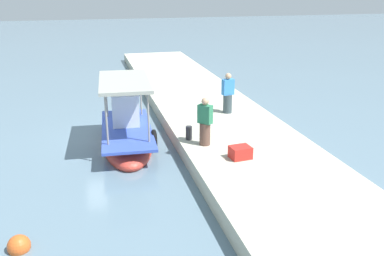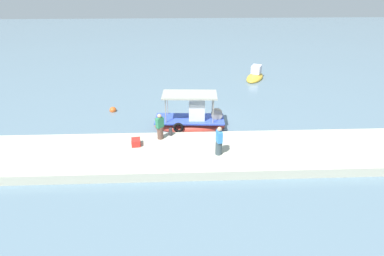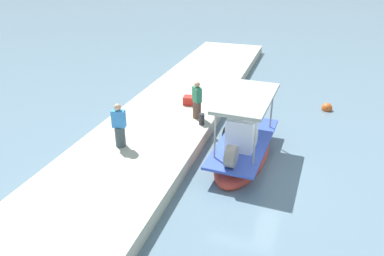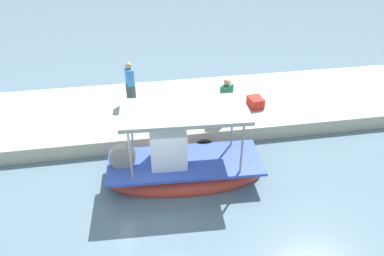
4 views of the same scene
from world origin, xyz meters
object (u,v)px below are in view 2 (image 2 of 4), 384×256
at_px(main_fishing_boat, 191,122).
at_px(marker_buoy, 113,110).
at_px(fisherman_near_bollard, 160,128).
at_px(fisherman_by_crate, 219,142).
at_px(cargo_crate, 136,142).
at_px(moored_boat_near, 255,76).
at_px(mooring_bollard, 171,132).

xyz_separation_m(main_fishing_boat, marker_buoy, (-6.22, 3.21, -0.39)).
distance_m(fisherman_near_bollard, fisherman_by_crate, 4.04).
bearing_deg(main_fishing_boat, cargo_crate, -136.46).
height_order(fisherman_by_crate, marker_buoy, fisherman_by_crate).
relative_size(main_fishing_boat, marker_buoy, 9.56).
relative_size(fisherman_near_bollard, cargo_crate, 2.60).
xyz_separation_m(main_fishing_boat, fisherman_by_crate, (1.45, -4.57, 0.87)).
distance_m(fisherman_by_crate, moored_boat_near, 16.90).
bearing_deg(fisherman_near_bollard, main_fishing_boat, 51.14).
relative_size(fisherman_by_crate, mooring_bollard, 3.52).
relative_size(cargo_crate, marker_buoy, 1.22).
bearing_deg(main_fishing_boat, fisherman_by_crate, -72.36).
bearing_deg(moored_boat_near, fisherman_near_bollard, -123.91).
relative_size(main_fishing_boat, moored_boat_near, 1.34).
xyz_separation_m(fisherman_by_crate, marker_buoy, (-7.68, 7.78, -1.25)).
distance_m(marker_buoy, moored_boat_near, 15.69).
xyz_separation_m(main_fishing_boat, moored_boat_near, (7.24, 11.27, -0.23)).
xyz_separation_m(fisherman_by_crate, moored_boat_near, (5.79, 15.84, -1.10)).
distance_m(fisherman_by_crate, cargo_crate, 5.15).
height_order(fisherman_near_bollard, moored_boat_near, fisherman_near_bollard).
bearing_deg(moored_boat_near, cargo_crate, -126.34).
height_order(main_fishing_boat, moored_boat_near, main_fishing_boat).
bearing_deg(mooring_bollard, main_fishing_boat, 56.55).
distance_m(fisherman_by_crate, marker_buoy, 11.00).
bearing_deg(cargo_crate, marker_buoy, 112.56).
distance_m(fisherman_near_bollard, cargo_crate, 1.76).
relative_size(fisherman_by_crate, marker_buoy, 3.26).
distance_m(mooring_bollard, moored_boat_near, 15.95).
distance_m(main_fishing_boat, fisherman_near_bollard, 3.37).
relative_size(fisherman_near_bollard, fisherman_by_crate, 0.97).
bearing_deg(fisherman_by_crate, marker_buoy, 134.63).
xyz_separation_m(mooring_bollard, cargo_crate, (-2.10, -1.21, -0.05)).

